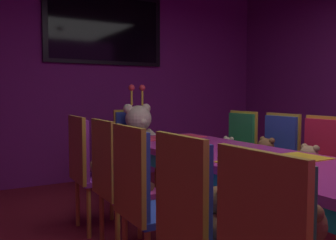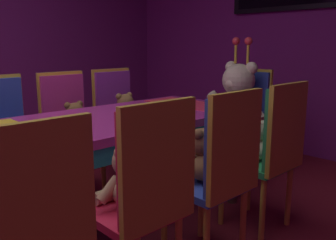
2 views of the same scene
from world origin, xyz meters
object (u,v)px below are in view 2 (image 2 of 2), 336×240
(chair_right_4, at_px, (222,163))
(teddy_right_5, at_px, (255,143))
(chair_left_4, at_px, (67,118))
(chair_right_2, at_px, (30,230))
(teddy_left_5, at_px, (126,113))
(teddy_right_2, at_px, (14,220))
(king_teddy_bear, at_px, (237,99))
(chair_left_5, at_px, (117,110))
(teddy_right_3, at_px, (128,179))
(teddy_right_4, at_px, (202,158))
(banquet_table, at_px, (8,149))
(throne_chair, at_px, (247,110))
(chair_left_3, at_px, (1,127))
(chair_right_3, at_px, (148,186))
(chair_right_5, at_px, (275,144))
(teddy_left_4, at_px, (76,122))

(chair_right_4, height_order, teddy_right_5, chair_right_4)
(chair_left_4, distance_m, chair_right_2, 1.94)
(chair_right_4, bearing_deg, teddy_left_5, -18.78)
(chair_right_4, bearing_deg, teddy_right_2, 82.09)
(king_teddy_bear, bearing_deg, chair_left_5, -48.33)
(teddy_right_3, bearing_deg, teddy_right_4, -92.52)
(banquet_table, xyz_separation_m, throne_chair, (0.00, 2.24, -0.06))
(chair_left_5, bearing_deg, throne_chair, 47.36)
(teddy_left_5, height_order, teddy_right_3, teddy_left_5)
(teddy_left_5, bearing_deg, teddy_right_3, -36.75)
(teddy_left_5, relative_size, teddy_right_4, 1.02)
(chair_left_3, relative_size, throne_chair, 1.00)
(chair_left_4, relative_size, king_teddy_bear, 1.21)
(chair_left_4, distance_m, teddy_left_5, 0.55)
(chair_right_3, xyz_separation_m, teddy_right_3, (-0.15, 0.00, -0.01))
(teddy_left_5, bearing_deg, chair_right_5, 0.80)
(chair_right_5, relative_size, teddy_right_5, 3.54)
(chair_right_2, height_order, teddy_right_2, chair_right_2)
(chair_left_3, relative_size, teddy_right_2, 3.33)
(chair_right_2, bearing_deg, teddy_left_5, -45.56)
(chair_left_5, xyz_separation_m, chair_right_3, (1.66, -1.02, 0.00))
(chair_right_3, xyz_separation_m, chair_right_5, (0.01, 1.04, 0.00))
(teddy_right_2, bearing_deg, chair_left_5, -45.51)
(chair_right_5, xyz_separation_m, teddy_right_5, (-0.14, 0.00, -0.03))
(teddy_left_4, bearing_deg, chair_right_4, 0.51)
(banquet_table, xyz_separation_m, teddy_left_5, (-0.70, 1.32, -0.06))
(banquet_table, height_order, teddy_right_2, banquet_table)
(banquet_table, bearing_deg, chair_left_4, 135.95)
(chair_left_4, bearing_deg, chair_right_3, -16.65)
(chair_left_3, height_order, chair_right_4, same)
(chair_right_3, distance_m, chair_right_4, 0.50)
(chair_right_5, bearing_deg, king_teddy_bear, -41.43)
(teddy_left_5, bearing_deg, chair_right_3, -34.03)
(teddy_right_5, bearing_deg, chair_right_2, 95.53)
(chair_left_5, distance_m, king_teddy_bear, 1.14)
(chair_right_5, distance_m, throne_chair, 1.22)
(banquet_table, bearing_deg, teddy_right_5, 62.98)
(chair_left_3, distance_m, chair_right_3, 1.66)
(teddy_right_2, bearing_deg, chair_right_3, -102.71)
(chair_right_2, distance_m, king_teddy_bear, 2.47)
(teddy_left_4, relative_size, chair_right_2, 0.32)
(teddy_right_3, bearing_deg, chair_right_4, -108.52)
(chair_left_4, height_order, chair_right_2, same)
(chair_left_4, bearing_deg, chair_left_5, 93.50)
(throne_chair, bearing_deg, teddy_left_4, -24.64)
(chair_right_5, bearing_deg, teddy_left_4, 20.48)
(teddy_left_5, distance_m, teddy_right_5, 1.38)
(teddy_left_5, xyz_separation_m, chair_right_4, (1.54, -0.52, 0.00))
(teddy_right_4, height_order, teddy_right_5, teddy_right_4)
(chair_left_4, distance_m, throne_chair, 1.66)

